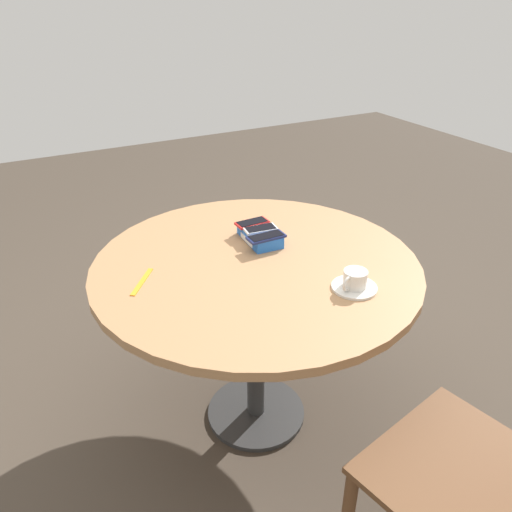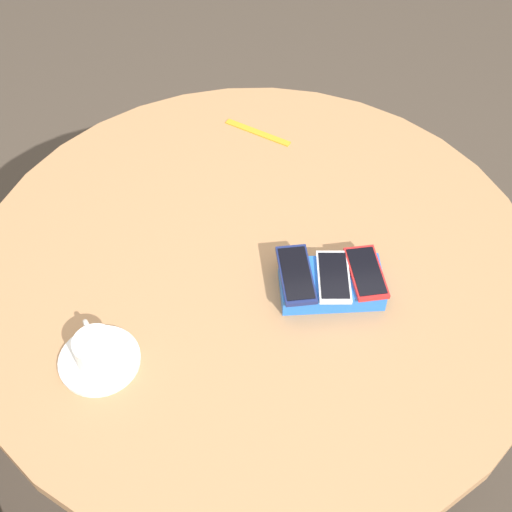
# 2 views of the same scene
# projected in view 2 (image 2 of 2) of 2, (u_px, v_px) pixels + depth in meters

# --- Properties ---
(ground_plane) EXTENTS (8.00, 8.00, 0.00)m
(ground_plane) POSITION_uv_depth(u_px,v_px,m) (256.00, 432.00, 1.91)
(ground_plane) COLOR #42382D
(round_table) EXTENTS (1.11, 1.11, 0.71)m
(round_table) POSITION_uv_depth(u_px,v_px,m) (256.00, 291.00, 1.43)
(round_table) COLOR #2D2D2D
(round_table) RESTS_ON ground_plane
(phone_box) EXTENTS (0.19, 0.12, 0.04)m
(phone_box) POSITION_uv_depth(u_px,v_px,m) (331.00, 284.00, 1.31)
(phone_box) COLOR blue
(phone_box) RESTS_ON round_table
(phone_red) EXTENTS (0.06, 0.12, 0.01)m
(phone_red) POSITION_uv_depth(u_px,v_px,m) (366.00, 272.00, 1.29)
(phone_red) COLOR red
(phone_red) RESTS_ON phone_box
(phone_white) EXTENTS (0.07, 0.12, 0.01)m
(phone_white) POSITION_uv_depth(u_px,v_px,m) (334.00, 277.00, 1.29)
(phone_white) COLOR silver
(phone_white) RESTS_ON phone_box
(phone_navy) EXTENTS (0.06, 0.14, 0.01)m
(phone_navy) POSITION_uv_depth(u_px,v_px,m) (296.00, 274.00, 1.29)
(phone_navy) COLOR navy
(phone_navy) RESTS_ON phone_box
(saucer) EXTENTS (0.14, 0.14, 0.01)m
(saucer) POSITION_uv_depth(u_px,v_px,m) (100.00, 360.00, 1.22)
(saucer) COLOR silver
(saucer) RESTS_ON round_table
(coffee_cup) EXTENTS (0.07, 0.10, 0.05)m
(coffee_cup) POSITION_uv_depth(u_px,v_px,m) (96.00, 349.00, 1.20)
(coffee_cup) COLOR silver
(coffee_cup) RESTS_ON saucer
(lanyard_strap) EXTENTS (0.14, 0.11, 0.00)m
(lanyard_strap) POSITION_uv_depth(u_px,v_px,m) (258.00, 132.00, 1.61)
(lanyard_strap) COLOR orange
(lanyard_strap) RESTS_ON round_table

